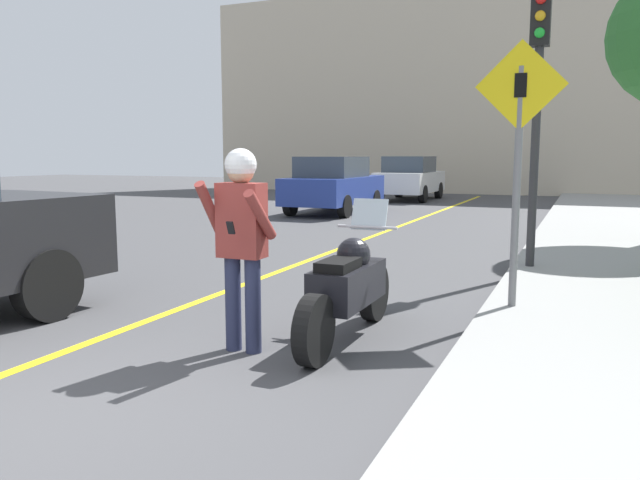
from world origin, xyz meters
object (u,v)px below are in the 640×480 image
person_biker (241,228)px  crossing_sign (518,149)px  parked_car_blue (334,184)px  parked_car_white (410,178)px  motorcycle (348,288)px  traffic_light (538,77)px

person_biker → crossing_sign: crossing_sign is taller
crossing_sign → parked_car_blue: size_ratio=0.65×
person_biker → parked_car_blue: 13.34m
person_biker → parked_car_white: 19.31m
parked_car_white → crossing_sign: bearing=-71.5°
motorcycle → parked_car_white: size_ratio=0.51×
person_biker → crossing_sign: bearing=45.6°
person_biker → parked_car_white: person_biker is taller
person_biker → parked_car_white: size_ratio=0.42×
motorcycle → crossing_sign: crossing_sign is taller
person_biker → crossing_sign: 3.01m
parked_car_blue → person_biker: bearing=-71.5°
crossing_sign → parked_car_white: crossing_sign is taller
traffic_light → parked_car_blue: size_ratio=0.91×
person_biker → parked_car_white: (-3.58, 18.97, -0.24)m
traffic_light → parked_car_blue: bearing=128.1°
parked_car_blue → parked_car_white: (0.64, 6.32, 0.00)m
crossing_sign → motorcycle: bearing=-133.0°
traffic_light → motorcycle: bearing=-107.9°
traffic_light → person_biker: bearing=-113.4°
motorcycle → parked_car_white: parked_car_white is taller
parked_car_white → motorcycle: bearing=-76.7°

